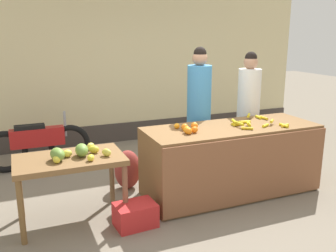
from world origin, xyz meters
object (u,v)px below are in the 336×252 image
at_px(vendor_woman_white_shirt, 248,111).
at_px(parked_motorcycle, 38,143).
at_px(produce_crate, 135,215).
at_px(produce_sack, 128,169).
at_px(vendor_woman_blue_shirt, 199,113).

xyz_separation_m(vendor_woman_white_shirt, parked_motorcycle, (-3.01, 1.19, -0.50)).
distance_m(produce_crate, produce_sack, 1.05).
bearing_deg(vendor_woman_white_shirt, produce_crate, -153.29).
bearing_deg(parked_motorcycle, produce_sack, -50.02).
bearing_deg(produce_sack, parked_motorcycle, 129.98).
distance_m(vendor_woman_white_shirt, parked_motorcycle, 3.27).
relative_size(vendor_woman_blue_shirt, vendor_woman_white_shirt, 1.05).
bearing_deg(vendor_woman_blue_shirt, parked_motorcycle, 150.19).
height_order(produce_crate, produce_sack, produce_sack).
bearing_deg(parked_motorcycle, vendor_woman_white_shirt, -21.59).
bearing_deg(vendor_woman_blue_shirt, vendor_woman_white_shirt, 2.54).
xyz_separation_m(vendor_woman_blue_shirt, vendor_woman_white_shirt, (0.86, 0.04, -0.05)).
xyz_separation_m(parked_motorcycle, produce_sack, (1.06, -1.26, -0.13)).
relative_size(vendor_woman_blue_shirt, produce_crate, 4.27).
relative_size(vendor_woman_white_shirt, parked_motorcycle, 1.12).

